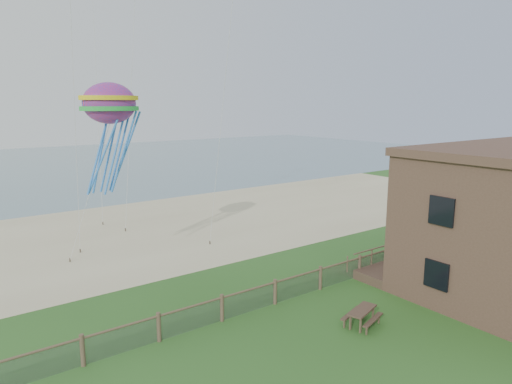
% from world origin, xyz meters
% --- Properties ---
extents(ground, '(160.00, 160.00, 0.00)m').
position_xyz_m(ground, '(0.00, 0.00, 0.00)').
color(ground, '#27501B').
rests_on(ground, ground).
extents(sand_beach, '(72.00, 20.00, 0.02)m').
position_xyz_m(sand_beach, '(0.00, 22.00, 0.00)').
color(sand_beach, tan).
rests_on(sand_beach, ground).
extents(ocean, '(160.00, 68.00, 0.02)m').
position_xyz_m(ocean, '(0.00, 66.00, 0.00)').
color(ocean, slate).
rests_on(ocean, ground).
extents(chainlink_fence, '(36.20, 0.20, 1.25)m').
position_xyz_m(chainlink_fence, '(0.00, 6.00, 0.55)').
color(chainlink_fence, '#483928').
rests_on(chainlink_fence, ground).
extents(motel_deck, '(15.00, 2.00, 0.50)m').
position_xyz_m(motel_deck, '(13.00, 5.00, 0.25)').
color(motel_deck, '#4F3A2D').
rests_on(motel_deck, ground).
extents(picnic_table, '(1.96, 1.69, 0.70)m').
position_xyz_m(picnic_table, '(1.69, 2.06, 0.35)').
color(picnic_table, '#4F3A2D').
rests_on(picnic_table, ground).
extents(octopus_kite, '(3.31, 2.40, 6.63)m').
position_xyz_m(octopus_kite, '(-4.43, 15.02, 7.82)').
color(octopus_kite, '#F3263E').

